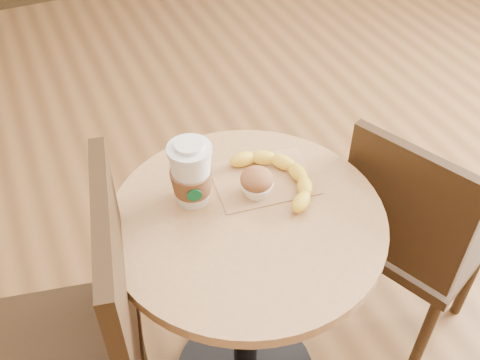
{
  "coord_description": "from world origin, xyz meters",
  "views": [
    {
      "loc": [
        -0.44,
        -0.88,
        1.69
      ],
      "look_at": [
        -0.07,
        -0.04,
        0.83
      ],
      "focal_mm": 42.0,
      "sensor_mm": 36.0,
      "label": 1
    }
  ],
  "objects_px": {
    "chair_left": "(77,352)",
    "coffee_cup": "(191,175)",
    "cafe_table": "(246,280)",
    "chair_right": "(411,235)",
    "banana": "(278,177)",
    "muffin": "(257,183)"
  },
  "relations": [
    {
      "from": "chair_left",
      "to": "coffee_cup",
      "type": "xyz_separation_m",
      "value": [
        0.35,
        0.15,
        0.29
      ]
    },
    {
      "from": "chair_left",
      "to": "cafe_table",
      "type": "bearing_deg",
      "value": 107.29
    },
    {
      "from": "chair_left",
      "to": "chair_right",
      "type": "distance_m",
      "value": 0.96
    },
    {
      "from": "chair_right",
      "to": "banana",
      "type": "bearing_deg",
      "value": 54.28
    },
    {
      "from": "cafe_table",
      "to": "chair_left",
      "type": "height_order",
      "value": "chair_left"
    },
    {
      "from": "banana",
      "to": "cafe_table",
      "type": "bearing_deg",
      "value": -162.0
    },
    {
      "from": "coffee_cup",
      "to": "banana",
      "type": "bearing_deg",
      "value": 3.39
    },
    {
      "from": "cafe_table",
      "to": "chair_right",
      "type": "xyz_separation_m",
      "value": [
        0.52,
        -0.02,
        -0.04
      ]
    },
    {
      "from": "chair_right",
      "to": "coffee_cup",
      "type": "xyz_separation_m",
      "value": [
        -0.61,
        0.12,
        0.36
      ]
    },
    {
      "from": "coffee_cup",
      "to": "banana",
      "type": "height_order",
      "value": "coffee_cup"
    },
    {
      "from": "cafe_table",
      "to": "chair_left",
      "type": "distance_m",
      "value": 0.45
    },
    {
      "from": "muffin",
      "to": "chair_right",
      "type": "bearing_deg",
      "value": -9.17
    },
    {
      "from": "chair_right",
      "to": "banana",
      "type": "distance_m",
      "value": 0.51
    },
    {
      "from": "chair_right",
      "to": "coffee_cup",
      "type": "bearing_deg",
      "value": 55.01
    },
    {
      "from": "chair_left",
      "to": "chair_right",
      "type": "relative_size",
      "value": 1.15
    },
    {
      "from": "chair_left",
      "to": "coffee_cup",
      "type": "bearing_deg",
      "value": 124.53
    },
    {
      "from": "coffee_cup",
      "to": "muffin",
      "type": "height_order",
      "value": "coffee_cup"
    },
    {
      "from": "chair_right",
      "to": "muffin",
      "type": "height_order",
      "value": "chair_right"
    },
    {
      "from": "coffee_cup",
      "to": "banana",
      "type": "xyz_separation_m",
      "value": [
        0.21,
        -0.04,
        -0.05
      ]
    },
    {
      "from": "cafe_table",
      "to": "coffee_cup",
      "type": "distance_m",
      "value": 0.35
    },
    {
      "from": "chair_left",
      "to": "banana",
      "type": "distance_m",
      "value": 0.61
    },
    {
      "from": "chair_right",
      "to": "banana",
      "type": "height_order",
      "value": "chair_right"
    }
  ]
}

